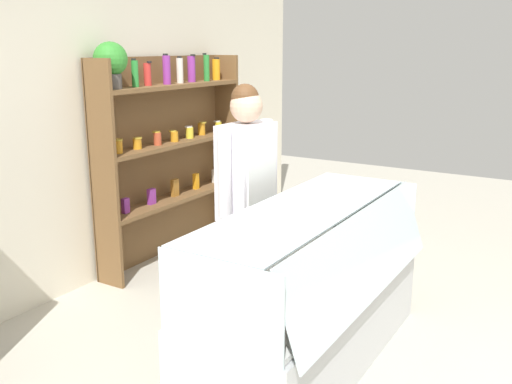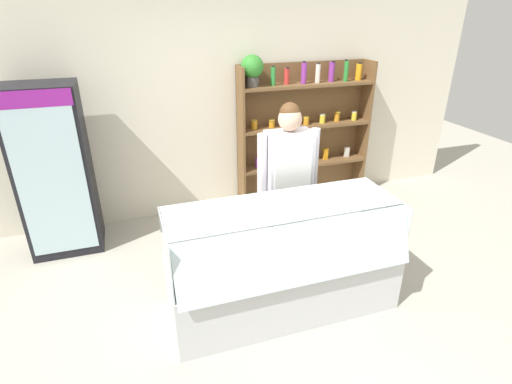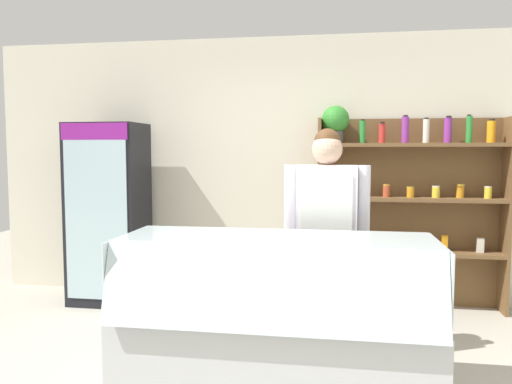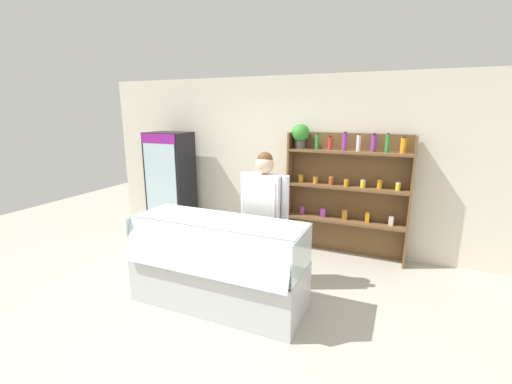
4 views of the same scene
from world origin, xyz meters
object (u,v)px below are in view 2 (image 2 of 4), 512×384
object	(u,v)px
shelving_unit	(298,123)
shop_clerk	(288,174)
deli_display_case	(282,277)
drinks_fridge	(55,172)

from	to	relation	value
shelving_unit	shop_clerk	distance (m)	1.52
deli_display_case	shop_clerk	distance (m)	0.99
shelving_unit	deli_display_case	xyz separation A→B (m)	(-1.00, -1.99, -0.79)
shelving_unit	shop_clerk	bearing A→B (deg)	-117.48
deli_display_case	shop_clerk	xyz separation A→B (m)	(0.30, 0.64, 0.70)
drinks_fridge	deli_display_case	world-z (taller)	drinks_fridge
deli_display_case	shop_clerk	size ratio (longest dim) A/B	1.16
shelving_unit	shop_clerk	size ratio (longest dim) A/B	1.16
deli_display_case	drinks_fridge	bearing A→B (deg)	138.29
shelving_unit	deli_display_case	size ratio (longest dim) A/B	1.01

